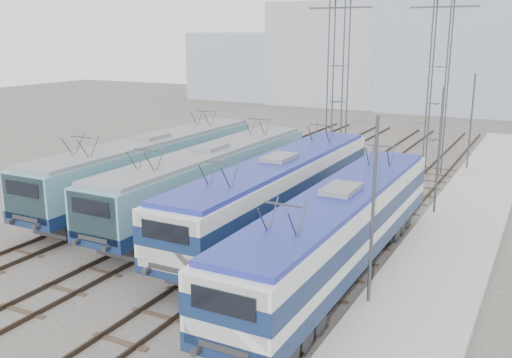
% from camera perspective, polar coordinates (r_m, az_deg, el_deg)
% --- Properties ---
extents(ground, '(160.00, 160.00, 0.00)m').
position_cam_1_polar(ground, '(23.53, -11.20, -10.09)').
color(ground, '#514C47').
extents(platform, '(4.00, 70.00, 0.30)m').
position_cam_1_polar(platform, '(26.50, 18.30, -7.39)').
color(platform, '#9E9E99').
rests_on(platform, ground).
extents(locomotive_far_left, '(2.93, 18.53, 3.49)m').
position_cam_1_polar(locomotive_far_left, '(33.74, -10.52, 1.50)').
color(locomotive_far_left, '#12234A').
rests_on(locomotive_far_left, ground).
extents(locomotive_center_left, '(2.86, 18.06, 3.40)m').
position_cam_1_polar(locomotive_center_left, '(30.61, -4.72, 0.30)').
color(locomotive_center_left, '#12234A').
rests_on(locomotive_center_left, ground).
extents(locomotive_center_right, '(2.91, 18.38, 3.46)m').
position_cam_1_polar(locomotive_center_right, '(27.69, 2.14, -0.95)').
color(locomotive_center_right, '#12234A').
rests_on(locomotive_center_right, ground).
extents(locomotive_far_right, '(2.83, 17.90, 3.37)m').
position_cam_1_polar(locomotive_far_right, '(22.68, 8.23, -4.69)').
color(locomotive_far_right, '#12234A').
rests_on(locomotive_far_right, ground).
extents(catenary_tower_west, '(4.50, 1.20, 12.00)m').
position_cam_1_polar(catenary_tower_west, '(41.01, 8.18, 9.94)').
color(catenary_tower_west, '#3F4247').
rests_on(catenary_tower_west, ground).
extents(catenary_tower_east, '(4.50, 1.20, 12.00)m').
position_cam_1_polar(catenary_tower_east, '(41.26, 17.78, 9.44)').
color(catenary_tower_east, '#3F4247').
rests_on(catenary_tower_east, ground).
extents(mast_front, '(0.12, 0.12, 7.00)m').
position_cam_1_polar(mast_front, '(20.15, 11.59, -3.63)').
color(mast_front, '#3F4247').
rests_on(mast_front, ground).
extents(mast_mid, '(0.12, 0.12, 7.00)m').
position_cam_1_polar(mast_mid, '(31.53, 17.80, 2.40)').
color(mast_mid, '#3F4247').
rests_on(mast_mid, ground).
extents(mast_rear, '(0.12, 0.12, 7.00)m').
position_cam_1_polar(mast_rear, '(43.25, 20.69, 5.20)').
color(mast_rear, '#3F4247').
rests_on(mast_rear, ground).
extents(building_west, '(18.00, 12.00, 14.00)m').
position_cam_1_polar(building_west, '(83.32, 8.47, 12.25)').
color(building_west, '#9098A0').
rests_on(building_west, ground).
extents(building_center, '(22.00, 14.00, 18.00)m').
position_cam_1_polar(building_center, '(79.12, 21.22, 12.82)').
color(building_center, '#8993A6').
rests_on(building_center, ground).
extents(building_far_west, '(14.00, 10.00, 10.00)m').
position_cam_1_polar(building_far_west, '(90.01, -1.41, 11.25)').
color(building_far_west, '#8993A6').
rests_on(building_far_west, ground).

